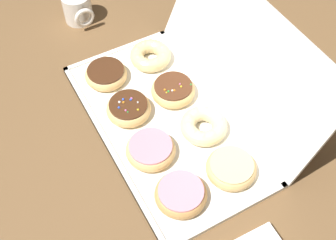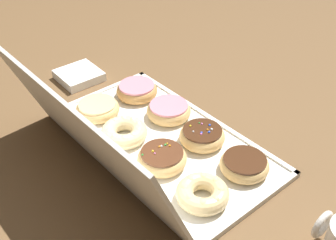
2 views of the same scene
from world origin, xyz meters
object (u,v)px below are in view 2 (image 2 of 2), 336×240
pink_frosted_donut_3 (137,90)px  cruller_donut_6 (124,132)px  chocolate_frosted_donut_0 (244,165)px  cruller_donut_4 (203,193)px  glazed_ring_donut_7 (98,109)px  donut_box (164,141)px  sprinkle_donut_5 (162,158)px  sprinkle_donut_1 (202,136)px  pink_frosted_donut_2 (169,110)px  napkin_stack (80,75)px

pink_frosted_donut_3 → cruller_donut_6: 0.19m
chocolate_frosted_donut_0 → cruller_donut_4: cruller_donut_4 is taller
chocolate_frosted_donut_0 → pink_frosted_donut_3: bearing=-0.4°
cruller_donut_4 → glazed_ring_donut_7: cruller_donut_4 is taller
chocolate_frosted_donut_0 → cruller_donut_4: size_ratio=0.99×
donut_box → sprinkle_donut_5: (-0.06, 0.06, 0.02)m
sprinkle_donut_1 → glazed_ring_donut_7: sprinkle_donut_1 is taller
cruller_donut_6 → donut_box: bearing=-134.4°
pink_frosted_donut_2 → cruller_donut_6: 0.14m
sprinkle_donut_1 → pink_frosted_donut_3: 0.26m
cruller_donut_4 → glazed_ring_donut_7: 0.40m
cruller_donut_6 → pink_frosted_donut_3: bearing=-46.7°
donut_box → pink_frosted_donut_3: size_ratio=5.05×
pink_frosted_donut_2 → sprinkle_donut_1: bearing=176.5°
pink_frosted_donut_2 → glazed_ring_donut_7: size_ratio=1.01×
donut_box → sprinkle_donut_5: sprinkle_donut_5 is taller
pink_frosted_donut_2 → napkin_stack: size_ratio=0.98×
cruller_donut_4 → chocolate_frosted_donut_0: bearing=-88.6°
cruller_donut_6 → sprinkle_donut_1: bearing=-135.0°
pink_frosted_donut_3 → chocolate_frosted_donut_0: bearing=179.6°
pink_frosted_donut_2 → glazed_ring_donut_7: pink_frosted_donut_2 is taller
cruller_donut_4 → donut_box: bearing=-18.6°
sprinkle_donut_1 → cruller_donut_6: 0.19m
sprinkle_donut_1 → sprinkle_donut_5: size_ratio=0.98×
donut_box → sprinkle_donut_1: bearing=-135.7°
donut_box → sprinkle_donut_1: size_ratio=5.20×
chocolate_frosted_donut_0 → cruller_donut_6: bearing=26.8°
glazed_ring_donut_7 → pink_frosted_donut_2: bearing=-133.7°
cruller_donut_4 → cruller_donut_6: (0.27, 0.00, 0.00)m
cruller_donut_6 → napkin_stack: cruller_donut_6 is taller
pink_frosted_donut_2 → napkin_stack: bearing=11.9°
glazed_ring_donut_7 → napkin_stack: glazed_ring_donut_7 is taller
donut_box → pink_frosted_donut_2: (0.07, -0.07, 0.02)m
pink_frosted_donut_2 → donut_box: bearing=133.2°
pink_frosted_donut_3 → pink_frosted_donut_2: bearing=-178.2°
pink_frosted_donut_3 → cruller_donut_6: size_ratio=1.00×
chocolate_frosted_donut_0 → glazed_ring_donut_7: size_ratio=0.97×
donut_box → chocolate_frosted_donut_0: bearing=-161.9°
pink_frosted_donut_2 → cruller_donut_4: bearing=152.6°
sprinkle_donut_1 → pink_frosted_donut_2: sprinkle_donut_1 is taller
chocolate_frosted_donut_0 → sprinkle_donut_5: size_ratio=0.98×
pink_frosted_donut_3 → glazed_ring_donut_7: pink_frosted_donut_3 is taller
pink_frosted_donut_2 → sprinkle_donut_5: bearing=134.7°
cruller_donut_4 → cruller_donut_6: 0.27m
cruller_donut_4 → sprinkle_donut_5: bearing=-2.8°
donut_box → sprinkle_donut_1: (-0.07, -0.06, 0.02)m
sprinkle_donut_5 → napkin_stack: (0.46, -0.06, -0.02)m
pink_frosted_donut_2 → napkin_stack: 0.34m
sprinkle_donut_5 → cruller_donut_6: size_ratio=0.99×
sprinkle_donut_5 → pink_frosted_donut_2: bearing=-45.3°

